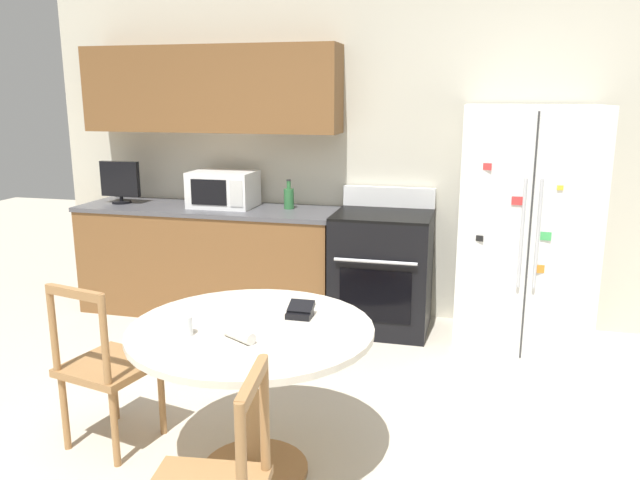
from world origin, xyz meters
TOP-DOWN VIEW (x-y plane):
  - back_wall at (-0.30, 2.59)m, footprint 5.20×0.44m
  - kitchen_counter at (-1.13, 2.29)m, footprint 2.16×0.64m
  - refrigerator at (1.36, 2.21)m, footprint 0.92×0.77m
  - oven_range at (0.32, 2.26)m, footprint 0.74×0.68m
  - microwave at (-1.01, 2.33)m, footprint 0.52×0.38m
  - countertop_tv at (-1.92, 2.28)m, footprint 0.34×0.16m
  - counter_bottle at (-0.46, 2.37)m, footprint 0.08×0.08m
  - dining_table at (0.02, 0.18)m, footprint 1.14×1.14m
  - dining_chair_left at (-0.79, 0.24)m, footprint 0.50×0.50m
  - candle_glass at (-0.23, 0.01)m, footprint 0.08×0.08m
  - folded_napkin at (0.03, 0.01)m, footprint 0.17×0.13m
  - wallet at (0.21, 0.37)m, footprint 0.12×0.13m

SIDE VIEW (x-z plane):
  - dining_chair_left at x=-0.79m, z-range -0.02..0.89m
  - kitchen_counter at x=-1.13m, z-range 0.00..0.90m
  - oven_range at x=0.32m, z-range -0.07..1.01m
  - dining_table at x=0.02m, z-range 0.22..0.97m
  - folded_napkin at x=0.03m, z-range 0.75..0.81m
  - wallet at x=0.21m, z-range 0.75..0.82m
  - candle_glass at x=-0.23m, z-range 0.75..0.84m
  - refrigerator at x=1.36m, z-range 0.00..1.73m
  - counter_bottle at x=-0.46m, z-range 0.87..1.11m
  - microwave at x=-1.01m, z-range 0.90..1.19m
  - countertop_tv at x=-1.92m, z-range 0.91..1.27m
  - back_wall at x=-0.30m, z-range 0.14..2.74m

